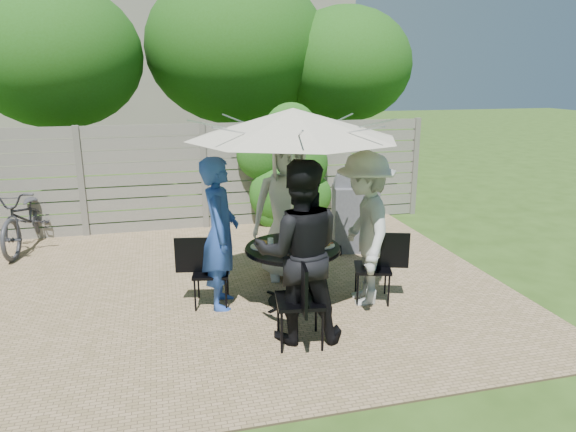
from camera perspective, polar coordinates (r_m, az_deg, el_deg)
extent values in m
plane|color=#2E4B17|center=(6.44, -6.56, -8.81)|extent=(60.00, 60.00, 0.00)
cube|color=tan|center=(6.89, -7.12, -7.06)|extent=(7.00, 6.00, 0.02)
cube|color=gray|center=(9.02, -9.31, 4.34)|extent=(8.00, 0.10, 1.85)
ellipsoid|color=#1F5C15|center=(9.10, -0.39, 4.48)|extent=(1.20, 0.70, 1.80)
cube|color=gray|center=(17.85, -12.18, 14.71)|extent=(10.00, 6.00, 5.00)
ellipsoid|color=#235513|center=(10.98, -24.42, 15.90)|extent=(3.20, 3.20, 2.72)
ellipsoid|color=#235513|center=(11.47, -5.75, 18.12)|extent=(3.80, 3.80, 3.23)
ellipsoid|color=#235513|center=(11.33, 6.40, 16.37)|extent=(2.80, 2.80, 2.38)
cylinder|color=black|center=(5.94, 0.53, -3.54)|extent=(1.27, 1.27, 0.03)
cylinder|color=black|center=(6.07, 0.52, -6.66)|extent=(0.08, 0.08, 0.70)
cylinder|color=black|center=(6.20, 0.51, -9.49)|extent=(0.58, 0.58, 0.04)
cylinder|color=silver|center=(5.83, 0.54, 0.04)|extent=(0.04, 0.04, 2.17)
cone|color=beige|center=(5.64, 0.56, 10.25)|extent=(2.74, 2.74, 0.33)
cube|color=black|center=(6.92, -0.06, -2.79)|extent=(0.49, 0.49, 0.04)
cube|color=black|center=(7.06, -0.38, -0.30)|extent=(0.06, 0.46, 0.47)
imported|color=silver|center=(6.67, 0.00, 0.82)|extent=(1.02, 0.76, 1.90)
cube|color=black|center=(6.05, -8.54, -6.24)|extent=(0.47, 0.47, 0.03)
cube|color=black|center=(6.00, -10.56, -4.29)|extent=(0.40, 0.10, 0.41)
imported|color=#274CAD|center=(5.89, -7.56, -1.97)|extent=(0.53, 0.71, 1.77)
cube|color=black|center=(5.15, 1.31, -9.39)|extent=(0.52, 0.52, 0.04)
cube|color=black|center=(4.84, 1.68, -7.83)|extent=(0.10, 0.46, 0.47)
imported|color=black|center=(5.09, 1.23, -4.08)|extent=(1.02, 0.86, 1.87)
cube|color=black|center=(6.18, 9.38, -5.72)|extent=(0.52, 0.52, 0.03)
cube|color=black|center=(6.13, 11.41, -3.76)|extent=(0.40, 0.16, 0.42)
imported|color=#BABBB6|center=(6.00, 8.47, -1.45)|extent=(0.87, 1.28, 1.82)
cylinder|color=white|center=(6.28, 0.28, -2.28)|extent=(0.26, 0.26, 0.01)
cylinder|color=#AB7E32|center=(6.27, 0.28, -2.00)|extent=(0.15, 0.15, 0.05)
cylinder|color=white|center=(5.92, -2.95, -3.41)|extent=(0.26, 0.26, 0.01)
cylinder|color=#AB7E32|center=(5.91, -2.96, -3.11)|extent=(0.15, 0.15, 0.05)
cylinder|color=white|center=(5.60, 0.80, -4.52)|extent=(0.26, 0.26, 0.01)
cylinder|color=#AB7E32|center=(5.59, 0.80, -4.22)|extent=(0.15, 0.15, 0.05)
cylinder|color=white|center=(5.97, 3.98, -3.26)|extent=(0.26, 0.26, 0.01)
cylinder|color=#AB7E32|center=(5.96, 3.98, -2.97)|extent=(0.15, 0.15, 0.05)
cylinder|color=white|center=(5.67, 2.57, -4.27)|extent=(0.24, 0.24, 0.01)
cylinder|color=#AB7E32|center=(5.66, 2.57, -3.97)|extent=(0.14, 0.14, 0.05)
cylinder|color=silver|center=(6.16, -0.62, -2.03)|extent=(0.07, 0.07, 0.14)
cylinder|color=silver|center=(5.81, -1.95, -3.14)|extent=(0.07, 0.07, 0.14)
cylinder|color=silver|center=(5.68, 1.78, -3.56)|extent=(0.07, 0.07, 0.14)
cylinder|color=silver|center=(6.04, 2.91, -2.40)|extent=(0.07, 0.07, 0.14)
cylinder|color=#59280C|center=(5.96, -0.08, -2.53)|extent=(0.09, 0.09, 0.16)
cylinder|color=#C6B293|center=(6.14, 1.31, -2.19)|extent=(0.08, 0.08, 0.12)
imported|color=#333338|center=(8.94, -27.02, -0.11)|extent=(0.89, 1.95, 0.99)
cube|color=slate|center=(7.91, 7.42, -0.30)|extent=(0.75, 0.63, 1.01)
cylinder|color=slate|center=(7.78, 7.54, 3.29)|extent=(0.69, 0.34, 0.67)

